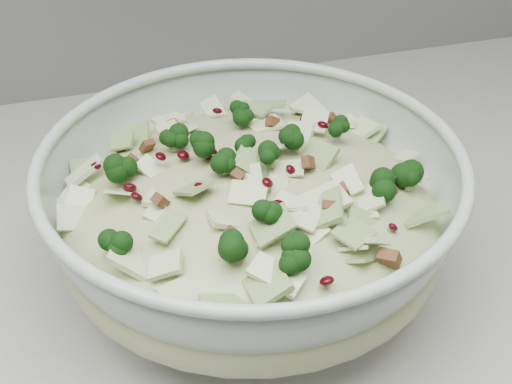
% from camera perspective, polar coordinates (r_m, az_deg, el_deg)
% --- Properties ---
extents(mixing_bowl, '(0.33, 0.33, 0.13)m').
position_cam_1_polar(mixing_bowl, '(0.55, -0.38, -2.21)').
color(mixing_bowl, '#B2C4B7').
rests_on(mixing_bowl, counter).
extents(salad, '(0.30, 0.30, 0.13)m').
position_cam_1_polar(salad, '(0.54, -0.39, -0.48)').
color(salad, '#C3C687').
rests_on(salad, mixing_bowl).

